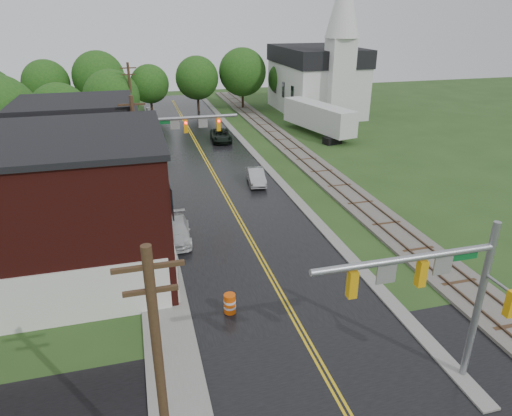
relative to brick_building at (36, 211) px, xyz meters
name	(u,v)px	position (x,y,z in m)	size (l,w,h in m)	color
main_road	(214,175)	(12.48, 15.00, -4.15)	(10.00, 90.00, 0.02)	black
cross_road	(341,402)	(12.48, -13.00, -4.15)	(60.00, 9.00, 0.02)	black
curb_right	(256,156)	(17.88, 20.00, -4.15)	(0.80, 70.00, 0.12)	gray
sidewalk_left	(150,202)	(6.28, 10.00, -4.15)	(2.40, 50.00, 0.12)	gray
brick_building	(36,211)	(0.00, 0.00, 0.00)	(14.30, 10.30, 8.30)	#46120F
yellow_house	(82,165)	(1.48, 11.00, -0.95)	(8.00, 7.00, 6.40)	tan
darkred_building	(102,146)	(2.48, 20.00, -1.95)	(7.00, 6.00, 4.40)	#3F0F0C
church	(319,73)	(32.48, 38.74, 1.68)	(10.40, 18.40, 20.00)	silver
railroad	(297,152)	(22.48, 20.00, -4.05)	(3.20, 80.00, 0.30)	#59544C
traffic_signal_near	(437,283)	(15.96, -13.00, 0.82)	(7.34, 0.30, 7.20)	gray
traffic_signal_far	(177,133)	(9.01, 12.00, 0.82)	(7.34, 0.43, 7.20)	gray
utility_pole_a	(160,380)	(5.68, -15.00, 0.57)	(1.80, 0.28, 9.00)	#382616
utility_pole_b	(137,157)	(5.68, 7.00, 0.57)	(1.80, 0.28, 9.00)	#382616
utility_pole_c	(132,102)	(5.68, 29.00, 0.57)	(1.80, 0.28, 9.00)	#382616
tree_left_c	(62,114)	(-1.36, 24.90, 0.36)	(6.00, 6.00, 7.65)	black
tree_left_e	(113,99)	(3.64, 30.90, 0.66)	(6.40, 6.40, 8.16)	black
suv_dark	(221,136)	(15.43, 26.81, -3.47)	(2.25, 4.88, 1.36)	black
sedan_silver	(256,177)	(15.68, 11.82, -3.49)	(1.39, 4.00, 1.32)	#A0A0A4
pickup_white	(176,231)	(7.68, 2.69, -3.49)	(1.85, 4.54, 1.32)	silver
semi_trailer	(319,117)	(27.64, 26.65, -1.90)	(5.25, 12.18, 3.78)	black
construction_barrel	(230,304)	(9.46, -6.15, -3.61)	(0.60, 0.60, 1.08)	#E2500A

